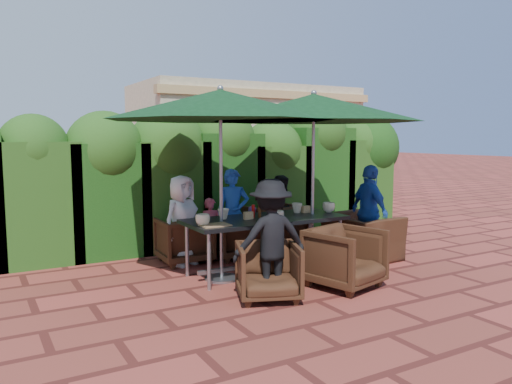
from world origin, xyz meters
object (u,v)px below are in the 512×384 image
chair_far_mid (237,234)px  chair_end_right (361,229)px  dining_table (266,223)px  chair_near_right (345,255)px  umbrella_right (314,108)px  chair_far_left (184,238)px  umbrella_left (220,105)px  chair_near_left (268,269)px  chair_far_right (276,226)px

chair_far_mid → chair_end_right: 1.87m
dining_table → chair_near_right: bearing=-64.5°
dining_table → umbrella_right: size_ratio=0.75×
chair_near_right → chair_far_left: bearing=106.2°
umbrella_right → chair_far_left: bearing=143.6°
umbrella_left → umbrella_right: (1.39, -0.05, 0.00)m
dining_table → umbrella_right: (0.72, -0.06, 1.54)m
chair_near_left → chair_far_left: bearing=117.7°
umbrella_left → chair_far_left: 2.13m
umbrella_left → chair_near_right: (1.17, -1.04, -1.81)m
umbrella_right → chair_end_right: bearing=1.0°
chair_far_left → chair_near_right: chair_near_right is taller
chair_far_mid → chair_near_left: chair_far_mid is taller
dining_table → chair_near_right: chair_near_right is taller
dining_table → chair_far_left: (-0.76, 1.03, -0.31)m
chair_far_right → chair_near_right: chair_far_right is taller
umbrella_left → chair_near_right: umbrella_left is taller
chair_far_right → chair_far_left: bearing=-11.2°
chair_far_mid → chair_near_right: (0.45, -1.98, 0.04)m
chair_far_right → dining_table: bearing=41.9°
chair_far_left → chair_near_right: bearing=123.0°
umbrella_left → umbrella_right: size_ratio=0.99×
umbrella_right → chair_far_left: (-1.49, 1.10, -1.85)m
chair_far_left → chair_far_right: bearing=179.9°
umbrella_right → chair_far_right: 2.08m
chair_near_right → chair_far_right: bearing=66.9°
chair_far_right → chair_end_right: chair_end_right is taller
chair_near_left → umbrella_left: bearing=118.5°
chair_far_mid → umbrella_right: bearing=130.0°
chair_far_left → chair_end_right: 2.65m
umbrella_left → chair_far_right: bearing=34.5°
chair_far_mid → umbrella_left: bearing=58.9°
chair_far_left → chair_far_mid: (0.82, -0.10, -0.00)m
chair_far_left → chair_near_left: 2.02m
chair_far_right → chair_near_left: chair_far_right is taller
dining_table → chair_near_left: dining_table is taller
chair_far_right → chair_near_left: bearing=46.4°
chair_end_right → chair_far_mid: bearing=55.0°
chair_near_right → chair_end_right: (1.15, 1.00, 0.04)m
chair_far_mid → chair_end_right: size_ratio=0.72×
umbrella_right → chair_far_mid: umbrella_right is taller
dining_table → umbrella_left: bearing=-178.7°
chair_far_mid → dining_table: bearing=92.7°
umbrella_left → chair_far_left: bearing=95.5°
chair_far_right → chair_near_right: size_ratio=1.03×
umbrella_right → chair_far_left: size_ratio=3.99×
umbrella_right → umbrella_left: bearing=178.0°
chair_far_mid → chair_near_left: size_ratio=1.04×
chair_far_left → chair_near_right: 2.44m
chair_far_mid → chair_near_left: 2.00m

